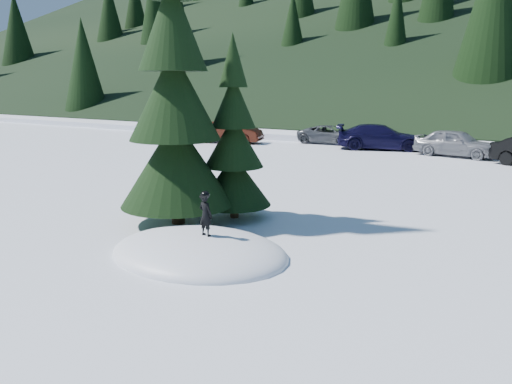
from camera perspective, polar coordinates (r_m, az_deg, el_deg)
The scene contains 11 objects.
ground at distance 11.96m, azimuth -6.52°, elevation -7.08°, with size 200.00×200.00×0.00m, color white.
snow_mound at distance 11.96m, azimuth -6.52°, elevation -7.08°, with size 4.48×3.52×0.96m, color white.
forest_hillside at distance 63.74m, azimuth 27.07°, elevation 18.68°, with size 200.00×60.00×25.00m, color black, non-canonical shape.
spruce_tall at distance 14.10m, azimuth -9.30°, elevation 9.56°, with size 3.20×3.20×8.60m.
spruce_short at distance 14.69m, azimuth -2.56°, elevation 5.04°, with size 2.20×2.20×5.37m.
child_skier at distance 11.61m, azimuth -5.79°, elevation -2.62°, with size 0.36×0.24×0.99m, color black.
car_0 at distance 36.75m, azimuth -7.34°, elevation 7.13°, with size 1.72×4.28×1.46m, color black.
car_1 at distance 34.30m, azimuth -3.10°, elevation 6.89°, with size 1.60×4.58×1.51m, color #3C140A.
car_2 at distance 34.12m, azimuth 8.53°, elevation 6.50°, with size 2.03×4.39×1.22m, color #484B4F.
car_3 at distance 31.66m, azimuth 14.04°, elevation 6.12°, with size 2.15×5.28×1.53m, color black.
car_4 at distance 29.83m, azimuth 21.87°, elevation 5.23°, with size 1.79×4.44×1.51m, color gray.
Camera 1 is at (7.12, -8.76, 3.94)m, focal length 35.00 mm.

